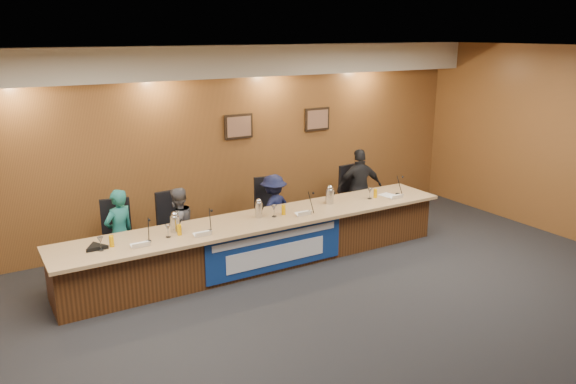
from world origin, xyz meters
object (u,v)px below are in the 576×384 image
(banner, at_px, (276,249))
(speakerphone, at_px, (96,247))
(dais_body, at_px, (263,242))
(panelist_d, at_px, (360,188))
(carafe_left, at_px, (175,224))
(office_chair_d, at_px, (356,199))
(office_chair_c, at_px, (271,214))
(panelist_c, at_px, (274,210))
(office_chair_a, at_px, (119,242))
(carafe_mid, at_px, (259,210))
(office_chair_b, at_px, (176,232))
(panelist_a, at_px, (120,233))
(panelist_b, at_px, (178,226))
(carafe_right, at_px, (330,196))

(banner, relative_size, speakerphone, 6.88)
(dais_body, bearing_deg, panelist_d, 15.86)
(panelist_d, xyz_separation_m, carafe_left, (-3.66, -0.62, 0.15))
(dais_body, distance_m, banner, 0.42)
(office_chair_d, xyz_separation_m, carafe_left, (-3.66, -0.72, 0.38))
(office_chair_c, bearing_deg, banner, -105.03)
(panelist_c, distance_m, carafe_left, 2.01)
(office_chair_a, bearing_deg, panelist_c, 7.54)
(carafe_mid, bearing_deg, banner, -83.12)
(dais_body, distance_m, panelist_d, 2.45)
(office_chair_b, distance_m, carafe_left, 0.85)
(panelist_c, relative_size, panelist_d, 0.83)
(office_chair_b, bearing_deg, panelist_a, -177.96)
(panelist_c, relative_size, office_chair_a, 2.46)
(panelist_a, xyz_separation_m, panelist_d, (4.27, 0.00, 0.06))
(dais_body, height_order, office_chair_a, dais_body)
(panelist_b, height_order, office_chair_b, panelist_b)
(panelist_d, bearing_deg, panelist_b, 17.98)
(panelist_b, height_order, panelist_d, panelist_d)
(banner, bearing_deg, carafe_mid, 96.88)
(dais_body, height_order, carafe_right, carafe_right)
(speakerphone, bearing_deg, carafe_left, 4.83)
(office_chair_d, bearing_deg, panelist_b, 176.51)
(speakerphone, bearing_deg, office_chair_c, 15.18)
(office_chair_d, bearing_deg, panelist_c, 178.07)
(dais_body, distance_m, panelist_b, 1.29)
(panelist_c, xyz_separation_m, office_chair_b, (-1.64, 0.10, -0.11))
(panelist_c, height_order, speakerphone, panelist_c)
(panelist_d, distance_m, carafe_right, 1.25)
(panelist_d, relative_size, office_chair_c, 2.95)
(dais_body, relative_size, office_chair_a, 12.50)
(banner, distance_m, office_chair_c, 1.31)
(carafe_mid, bearing_deg, speakerphone, -178.60)
(dais_body, height_order, office_chair_c, dais_body)
(panelist_b, relative_size, panelist_c, 1.01)
(panelist_a, bearing_deg, panelist_c, 157.06)
(panelist_a, distance_m, panelist_c, 2.50)
(office_chair_c, xyz_separation_m, office_chair_d, (1.77, 0.00, 0.00))
(banner, bearing_deg, office_chair_b, 132.42)
(dais_body, height_order, panelist_c, panelist_c)
(carafe_left, bearing_deg, carafe_right, 0.17)
(office_chair_b, bearing_deg, panelist_d, -6.23)
(carafe_left, bearing_deg, office_chair_c, 20.69)
(office_chair_a, distance_m, speakerphone, 0.98)
(panelist_b, relative_size, office_chair_d, 2.48)
(carafe_right, relative_size, speakerphone, 0.73)
(office_chair_c, relative_size, carafe_mid, 2.07)
(panelist_b, relative_size, carafe_mid, 5.14)
(office_chair_a, height_order, office_chair_c, same)
(office_chair_b, xyz_separation_m, carafe_right, (2.33, -0.71, 0.39))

